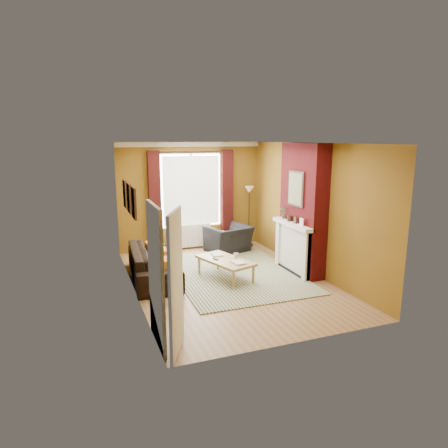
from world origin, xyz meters
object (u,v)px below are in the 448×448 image
Objects in this scene: sofa at (154,263)px; wicker_stool at (219,240)px; coffee_table at (225,261)px; armchair at (228,239)px; floor_lamp at (249,199)px.

wicker_stool is (2.06, 1.70, -0.10)m from sofa.
sofa is at bearing 140.20° from coffee_table.
coffee_table is 3.09× the size of wicker_stool.
armchair reaches higher than coffee_table.
wicker_stool is at bearing 55.54° from coffee_table.
coffee_table is (-0.81, -1.91, 0.04)m from armchair.
coffee_table is 0.87× the size of floor_lamp.
armchair is at bearing 49.11° from coffee_table.
floor_lamp is (1.55, 2.29, 0.90)m from coffee_table.
armchair is 2.26× the size of wicker_stool.
armchair is at bearing -68.53° from wicker_stool.
wicker_stool is at bearing -46.94° from sofa.
coffee_table is at bearing -124.14° from floor_lamp.
floor_lamp is at bearing 2.34° from wicker_stool.
floor_lamp is (0.89, 0.04, 1.06)m from wicker_stool.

